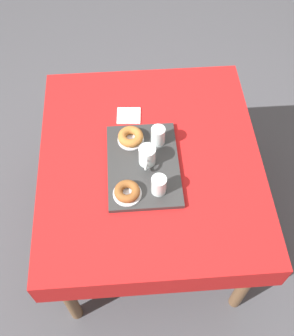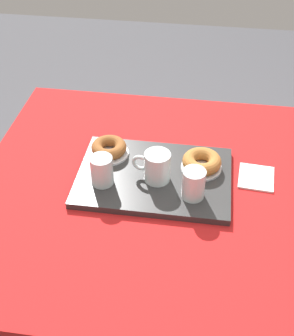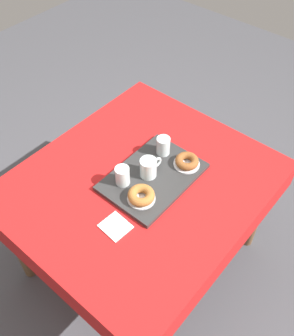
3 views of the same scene
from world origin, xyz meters
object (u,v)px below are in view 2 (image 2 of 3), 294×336
donut_plate_left (109,153)px  paper_napkin (256,177)px  water_glass_far (102,171)px  sugar_donut_left (109,147)px  water_glass_near (193,185)px  tea_mug_left (157,167)px  donut_plate_right (201,167)px  serving_tray (154,177)px  dining_table (167,211)px  sugar_donut_right (202,161)px

donut_plate_left → paper_napkin: donut_plate_left is taller
paper_napkin → water_glass_far: bearing=-166.5°
sugar_donut_left → water_glass_near: bearing=-29.5°
tea_mug_left → donut_plate_right: size_ratio=0.94×
serving_tray → tea_mug_left: bearing=-64.3°
dining_table → sugar_donut_right: 0.20m
donut_plate_left → paper_napkin: size_ratio=1.07×
water_glass_far → sugar_donut_right: (0.29, 0.11, -0.02)m
dining_table → donut_plate_right: (0.09, 0.09, 0.12)m
serving_tray → paper_napkin: serving_tray is taller
tea_mug_left → sugar_donut_left: bearing=149.3°
water_glass_near → sugar_donut_right: size_ratio=0.77×
tea_mug_left → sugar_donut_right: 0.15m
donut_plate_left → paper_napkin: (0.48, -0.03, -0.02)m
water_glass_near → dining_table: bearing=150.4°
water_glass_near → sugar_donut_left: (-0.28, 0.16, -0.02)m
tea_mug_left → water_glass_far: tea_mug_left is taller
serving_tray → donut_plate_right: 0.15m
dining_table → donut_plate_right: size_ratio=9.38×
dining_table → sugar_donut_left: (-0.21, 0.12, 0.15)m
donut_plate_left → sugar_donut_right: size_ratio=1.05×
donut_plate_right → sugar_donut_left: bearing=174.3°
water_glass_far → sugar_donut_left: 0.14m
serving_tray → sugar_donut_left: sugar_donut_left is taller
water_glass_far → donut_plate_right: water_glass_far is taller
serving_tray → sugar_donut_left: bearing=153.1°
tea_mug_left → water_glass_far: 0.17m
serving_tray → water_glass_far: water_glass_far is taller
dining_table → tea_mug_left: tea_mug_left is taller
serving_tray → sugar_donut_right: sugar_donut_right is taller
paper_napkin → tea_mug_left: bearing=-166.7°
dining_table → tea_mug_left: 0.17m
water_glass_far → donut_plate_left: (-0.01, 0.14, -0.04)m
dining_table → serving_tray: bearing=143.2°
sugar_donut_right → paper_napkin: sugar_donut_right is taller
water_glass_far → donut_plate_left: size_ratio=0.73×
serving_tray → donut_plate_left: bearing=153.1°
tea_mug_left → sugar_donut_left: tea_mug_left is taller
water_glass_far → donut_plate_right: bearing=20.5°
donut_plate_left → water_glass_near: bearing=-29.5°
water_glass_near → donut_plate_left: (-0.28, 0.16, -0.04)m
tea_mug_left → donut_plate_right: tea_mug_left is taller
tea_mug_left → water_glass_near: (0.12, -0.06, -0.00)m
sugar_donut_left → dining_table: bearing=-29.4°
tea_mug_left → serving_tray: bearing=115.7°
dining_table → water_glass_far: (-0.20, -0.02, 0.16)m
donut_plate_right → water_glass_far: bearing=-159.5°
serving_tray → tea_mug_left: (0.01, -0.02, 0.06)m
tea_mug_left → dining_table: bearing=-23.6°
paper_napkin → dining_table: bearing=-161.5°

